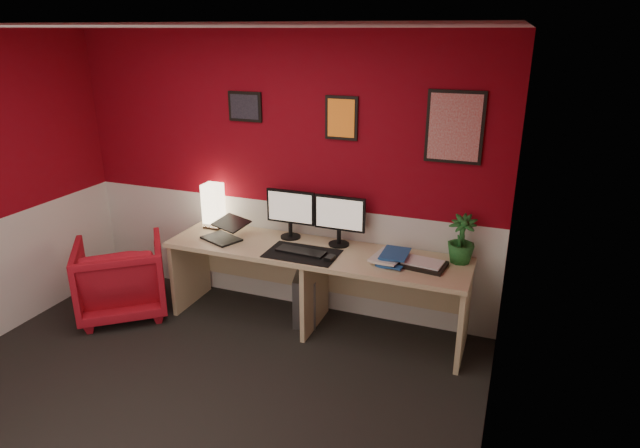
# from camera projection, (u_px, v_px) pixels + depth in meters

# --- Properties ---
(ground) EXTENTS (4.00, 3.50, 0.01)m
(ground) POSITION_uv_depth(u_px,v_px,m) (177.00, 411.00, 3.72)
(ground) COLOR black
(ground) RESTS_ON ground
(ceiling) EXTENTS (4.00, 3.50, 0.01)m
(ceiling) POSITION_uv_depth(u_px,v_px,m) (135.00, 27.00, 2.87)
(ceiling) COLOR white
(ceiling) RESTS_ON ground
(wall_back) EXTENTS (4.00, 0.01, 2.50)m
(wall_back) POSITION_uv_depth(u_px,v_px,m) (279.00, 176.00, 4.83)
(wall_back) COLOR maroon
(wall_back) RESTS_ON ground
(wall_right) EXTENTS (0.01, 3.50, 2.50)m
(wall_right) POSITION_uv_depth(u_px,v_px,m) (499.00, 299.00, 2.62)
(wall_right) COLOR maroon
(wall_right) RESTS_ON ground
(wainscot_back) EXTENTS (4.00, 0.01, 1.00)m
(wainscot_back) POSITION_uv_depth(u_px,v_px,m) (281.00, 253.00, 5.08)
(wainscot_back) COLOR silver
(wainscot_back) RESTS_ON ground
(wainscot_right) EXTENTS (0.01, 3.50, 1.00)m
(wainscot_right) POSITION_uv_depth(u_px,v_px,m) (483.00, 423.00, 2.88)
(wainscot_right) COLOR silver
(wainscot_right) RESTS_ON ground
(desk) EXTENTS (2.60, 0.65, 0.73)m
(desk) POSITION_uv_depth(u_px,v_px,m) (315.00, 289.00, 4.67)
(desk) COLOR #D2B187
(desk) RESTS_ON ground
(shoji_lamp) EXTENTS (0.16, 0.16, 0.40)m
(shoji_lamp) POSITION_uv_depth(u_px,v_px,m) (213.00, 207.00, 5.02)
(shoji_lamp) COLOR #FFE5B2
(shoji_lamp) RESTS_ON desk
(laptop) EXTENTS (0.39, 0.34, 0.22)m
(laptop) POSITION_uv_depth(u_px,v_px,m) (221.00, 228.00, 4.74)
(laptop) COLOR black
(laptop) RESTS_ON desk
(monitor_left) EXTENTS (0.45, 0.06, 0.58)m
(monitor_left) POSITION_uv_depth(u_px,v_px,m) (290.00, 207.00, 4.73)
(monitor_left) COLOR black
(monitor_left) RESTS_ON desk
(monitor_right) EXTENTS (0.45, 0.06, 0.58)m
(monitor_right) POSITION_uv_depth(u_px,v_px,m) (339.00, 213.00, 4.56)
(monitor_right) COLOR black
(monitor_right) RESTS_ON desk
(desk_mat) EXTENTS (0.60, 0.38, 0.01)m
(desk_mat) POSITION_uv_depth(u_px,v_px,m) (302.00, 254.00, 4.47)
(desk_mat) COLOR black
(desk_mat) RESTS_ON desk
(keyboard) EXTENTS (0.43, 0.17, 0.02)m
(keyboard) POSITION_uv_depth(u_px,v_px,m) (301.00, 251.00, 4.49)
(keyboard) COLOR black
(keyboard) RESTS_ON desk_mat
(mouse) EXTENTS (0.07, 0.11, 0.03)m
(mouse) POSITION_uv_depth(u_px,v_px,m) (330.00, 258.00, 4.34)
(mouse) COLOR black
(mouse) RESTS_ON desk_mat
(book_bottom) EXTENTS (0.24, 0.31, 0.03)m
(book_bottom) POSITION_uv_depth(u_px,v_px,m) (381.00, 259.00, 4.34)
(book_bottom) COLOR #205095
(book_bottom) RESTS_ON desk
(book_middle) EXTENTS (0.28, 0.35, 0.02)m
(book_middle) POSITION_uv_depth(u_px,v_px,m) (375.00, 254.00, 4.37)
(book_middle) COLOR silver
(book_middle) RESTS_ON book_bottom
(book_top) EXTENTS (0.22, 0.29, 0.03)m
(book_top) POSITION_uv_depth(u_px,v_px,m) (382.00, 252.00, 4.34)
(book_top) COLOR #205095
(book_top) RESTS_ON book_middle
(zen_tray) EXTENTS (0.38, 0.29, 0.03)m
(zen_tray) POSITION_uv_depth(u_px,v_px,m) (423.00, 265.00, 4.23)
(zen_tray) COLOR black
(zen_tray) RESTS_ON desk
(potted_plant) EXTENTS (0.24, 0.24, 0.39)m
(potted_plant) POSITION_uv_depth(u_px,v_px,m) (461.00, 239.00, 4.25)
(potted_plant) COLOR #19591E
(potted_plant) RESTS_ON desk
(pc_tower) EXTENTS (0.31, 0.49, 0.45)m
(pc_tower) POSITION_uv_depth(u_px,v_px,m) (307.00, 295.00, 4.86)
(pc_tower) COLOR #99999E
(pc_tower) RESTS_ON ground
(armchair) EXTENTS (1.06, 1.07, 0.70)m
(armchair) POSITION_uv_depth(u_px,v_px,m) (121.00, 278.00, 4.92)
(armchair) COLOR red
(armchair) RESTS_ON ground
(art_left) EXTENTS (0.32, 0.02, 0.26)m
(art_left) POSITION_uv_depth(u_px,v_px,m) (245.00, 107.00, 4.72)
(art_left) COLOR black
(art_left) RESTS_ON wall_back
(art_center) EXTENTS (0.28, 0.02, 0.36)m
(art_center) POSITION_uv_depth(u_px,v_px,m) (341.00, 118.00, 4.44)
(art_center) COLOR orange
(art_center) RESTS_ON wall_back
(art_right) EXTENTS (0.44, 0.02, 0.56)m
(art_right) POSITION_uv_depth(u_px,v_px,m) (455.00, 127.00, 4.13)
(art_right) COLOR red
(art_right) RESTS_ON wall_back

